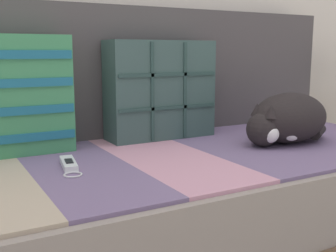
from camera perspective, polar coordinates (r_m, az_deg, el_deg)
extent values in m
cube|color=brown|center=(1.44, -1.23, -15.49)|extent=(2.01, 0.87, 0.18)
cube|color=gray|center=(1.37, -1.26, -8.25)|extent=(1.97, 0.85, 0.20)
cube|color=slate|center=(1.22, -12.18, -5.46)|extent=(0.27, 0.76, 0.01)
cube|color=#C6899E|center=(1.32, -0.93, -4.05)|extent=(0.27, 0.76, 0.01)
cube|color=slate|center=(1.47, 8.41, -2.75)|extent=(0.27, 0.76, 0.01)
cube|color=slate|center=(1.64, 15.90, -1.66)|extent=(0.27, 0.76, 0.01)
cube|color=slate|center=(1.84, 21.86, -0.76)|extent=(0.27, 0.76, 0.01)
cube|color=#474242|center=(1.63, -7.36, 7.31)|extent=(1.97, 0.14, 0.48)
cube|color=#38514C|center=(1.56, -1.07, 4.93)|extent=(0.40, 0.13, 0.36)
cube|color=#28423D|center=(1.51, 0.16, 2.49)|extent=(0.39, 0.01, 0.01)
cube|color=#28423D|center=(1.47, -2.11, 4.61)|extent=(0.01, 0.01, 0.34)
cube|color=#28423D|center=(1.49, 0.16, 6.98)|extent=(0.39, 0.01, 0.01)
cube|color=#28423D|center=(1.53, 2.34, 4.84)|extent=(0.01, 0.01, 0.34)
cube|color=#1E667F|center=(1.34, -21.67, -1.79)|extent=(0.44, 0.01, 0.03)
ellipsoid|color=black|center=(1.54, 16.15, 1.08)|extent=(0.32, 0.23, 0.18)
sphere|color=black|center=(1.45, 12.76, -0.46)|extent=(0.11, 0.11, 0.11)
sphere|color=white|center=(1.42, 13.59, -1.00)|extent=(0.06, 0.06, 0.06)
ellipsoid|color=white|center=(1.47, 16.51, -0.40)|extent=(0.09, 0.05, 0.08)
cylinder|color=black|center=(1.62, 19.62, -0.73)|extent=(0.14, 0.11, 0.04)
cone|color=black|center=(1.41, 13.78, 1.90)|extent=(0.04, 0.04, 0.04)
cone|color=black|center=(1.46, 11.97, 2.21)|extent=(0.04, 0.04, 0.04)
cube|color=white|center=(1.21, -13.31, -5.00)|extent=(0.06, 0.14, 0.02)
cube|color=black|center=(1.20, -13.27, -4.63)|extent=(0.03, 0.05, 0.00)
cube|color=black|center=(1.27, -13.66, -4.27)|extent=(0.03, 0.01, 0.02)
torus|color=silver|center=(1.13, -12.75, -6.45)|extent=(0.06, 0.06, 0.01)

